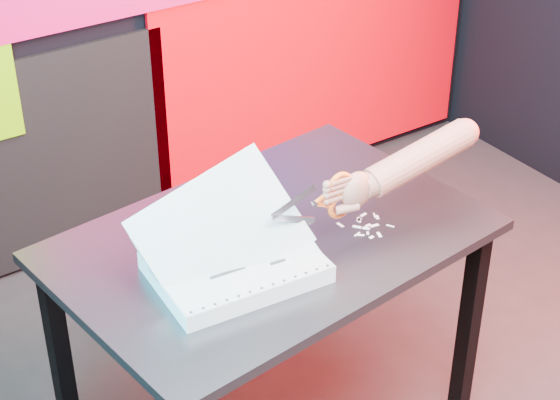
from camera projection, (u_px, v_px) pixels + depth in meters
room at (463, 21)px, 2.28m from camera, size 3.01×3.01×2.71m
work_table at (270, 264)px, 2.60m from camera, size 1.23×0.89×0.75m
printout_stack at (235, 265)px, 2.39m from camera, size 0.46×0.34×0.31m
scissors at (334, 197)px, 2.44m from camera, size 0.25×0.02×0.14m
hand_forearm at (409, 163)px, 2.52m from camera, size 0.49×0.10×0.17m
paper_clippings at (360, 224)px, 2.60m from camera, size 0.19×0.19×0.00m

